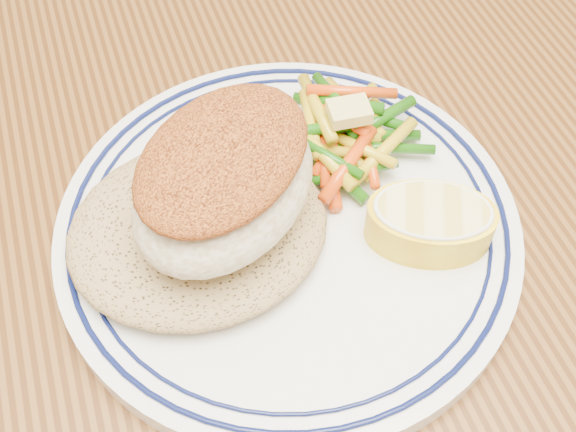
{
  "coord_description": "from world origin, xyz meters",
  "views": [
    {
      "loc": [
        -0.11,
        -0.22,
        1.09
      ],
      "look_at": [
        -0.03,
        -0.0,
        0.77
      ],
      "focal_mm": 45.0,
      "sensor_mm": 36.0,
      "label": 1
    }
  ],
  "objects_px": {
    "dining_table": "(334,299)",
    "plate": "(288,227)",
    "rice_pilaf": "(197,225)",
    "lemon_wedge": "(430,222)",
    "fish_fillet": "(224,180)",
    "vegetable_pile": "(342,134)"
  },
  "relations": [
    {
      "from": "dining_table",
      "to": "rice_pilaf",
      "type": "xyz_separation_m",
      "value": [
        -0.08,
        0.0,
        0.13
      ]
    },
    {
      "from": "vegetable_pile",
      "to": "lemon_wedge",
      "type": "bearing_deg",
      "value": -74.41
    },
    {
      "from": "rice_pilaf",
      "to": "lemon_wedge",
      "type": "distance_m",
      "value": 0.12
    },
    {
      "from": "plate",
      "to": "vegetable_pile",
      "type": "distance_m",
      "value": 0.06
    },
    {
      "from": "plate",
      "to": "lemon_wedge",
      "type": "height_order",
      "value": "lemon_wedge"
    },
    {
      "from": "plate",
      "to": "vegetable_pile",
      "type": "height_order",
      "value": "vegetable_pile"
    },
    {
      "from": "rice_pilaf",
      "to": "fish_fillet",
      "type": "bearing_deg",
      "value": -11.98
    },
    {
      "from": "rice_pilaf",
      "to": "vegetable_pile",
      "type": "bearing_deg",
      "value": 19.99
    },
    {
      "from": "dining_table",
      "to": "fish_fillet",
      "type": "bearing_deg",
      "value": -178.82
    },
    {
      "from": "plate",
      "to": "rice_pilaf",
      "type": "bearing_deg",
      "value": 174.82
    },
    {
      "from": "lemon_wedge",
      "to": "fish_fillet",
      "type": "bearing_deg",
      "value": 160.46
    },
    {
      "from": "fish_fillet",
      "to": "lemon_wedge",
      "type": "bearing_deg",
      "value": -19.54
    },
    {
      "from": "rice_pilaf",
      "to": "lemon_wedge",
      "type": "xyz_separation_m",
      "value": [
        0.12,
        -0.04,
        0.0
      ]
    },
    {
      "from": "rice_pilaf",
      "to": "lemon_wedge",
      "type": "relative_size",
      "value": 1.69
    },
    {
      "from": "dining_table",
      "to": "lemon_wedge",
      "type": "bearing_deg",
      "value": -48.35
    },
    {
      "from": "plate",
      "to": "rice_pilaf",
      "type": "distance_m",
      "value": 0.05
    },
    {
      "from": "plate",
      "to": "fish_fillet",
      "type": "distance_m",
      "value": 0.06
    },
    {
      "from": "rice_pilaf",
      "to": "fish_fillet",
      "type": "distance_m",
      "value": 0.04
    },
    {
      "from": "dining_table",
      "to": "lemon_wedge",
      "type": "height_order",
      "value": "lemon_wedge"
    },
    {
      "from": "dining_table",
      "to": "plate",
      "type": "xyz_separation_m",
      "value": [
        -0.03,
        -0.0,
        0.11
      ]
    },
    {
      "from": "fish_fillet",
      "to": "plate",
      "type": "bearing_deg",
      "value": -1.72
    },
    {
      "from": "rice_pilaf",
      "to": "fish_fillet",
      "type": "xyz_separation_m",
      "value": [
        0.02,
        -0.0,
        0.04
      ]
    }
  ]
}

